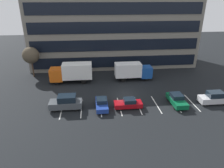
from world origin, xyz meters
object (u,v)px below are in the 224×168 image
at_px(box_truck_blue, 133,70).
at_px(sedan_forest, 177,100).
at_px(suv_charcoal, 66,102).
at_px(bare_tree, 31,55).
at_px(sedan_navy, 102,104).
at_px(box_truck_orange, 72,72).
at_px(suv_silver, 214,98).
at_px(sedan_maroon, 128,103).

xyz_separation_m(box_truck_blue, sedan_forest, (4.73, -10.38, -1.13)).
distance_m(suv_charcoal, bare_tree, 16.18).
bearing_deg(sedan_navy, sedan_forest, 0.04).
bearing_deg(sedan_navy, bare_tree, 132.72).
bearing_deg(bare_tree, sedan_navy, -47.28).
distance_m(box_truck_orange, bare_tree, 9.16).
bearing_deg(box_truck_blue, box_truck_orange, -179.51).
relative_size(sedan_forest, bare_tree, 0.74).
bearing_deg(suv_silver, sedan_maroon, -179.98).
height_order(sedan_navy, bare_tree, bare_tree).
bearing_deg(sedan_forest, suv_silver, -3.31).
relative_size(box_truck_orange, sedan_forest, 1.77).
relative_size(sedan_maroon, suv_charcoal, 0.87).
distance_m(box_truck_orange, suv_charcoal, 10.04).
bearing_deg(suv_silver, suv_charcoal, 178.37).
distance_m(sedan_maroon, sedan_navy, 3.88).
bearing_deg(sedan_maroon, suv_silver, 0.02).
height_order(box_truck_blue, box_truck_orange, box_truck_orange).
xyz_separation_m(box_truck_orange, suv_silver, (21.84, -10.61, -1.13)).
bearing_deg(box_truck_blue, suv_silver, -45.95).
distance_m(box_truck_blue, box_truck_orange, 11.48).
xyz_separation_m(sedan_navy, bare_tree, (-12.96, 14.03, 3.71)).
height_order(box_truck_orange, sedan_forest, box_truck_orange).
bearing_deg(sedan_maroon, box_truck_blue, 75.95).
distance_m(sedan_maroon, bare_tree, 22.42).
bearing_deg(box_truck_orange, sedan_navy, -64.37).
height_order(box_truck_blue, suv_silver, box_truck_blue).
xyz_separation_m(sedan_maroon, bare_tree, (-16.82, 14.35, 3.72)).
relative_size(sedan_maroon, suv_silver, 0.96).
bearing_deg(box_truck_orange, sedan_forest, -32.39).
height_order(box_truck_blue, suv_charcoal, box_truck_blue).
bearing_deg(sedan_forest, box_truck_blue, 114.48).
bearing_deg(suv_silver, bare_tree, 154.33).
bearing_deg(bare_tree, box_truck_orange, -25.02).
bearing_deg(box_truck_blue, bare_tree, 169.42).
xyz_separation_m(sedan_forest, sedan_navy, (-11.27, -0.01, -0.07)).
bearing_deg(sedan_maroon, box_truck_orange, 129.67).
relative_size(sedan_forest, sedan_maroon, 1.10).
bearing_deg(bare_tree, box_truck_blue, -10.58).
height_order(box_truck_orange, sedan_navy, box_truck_orange).
distance_m(box_truck_blue, sedan_forest, 11.46).
xyz_separation_m(box_truck_blue, bare_tree, (-19.50, 3.64, 2.52)).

